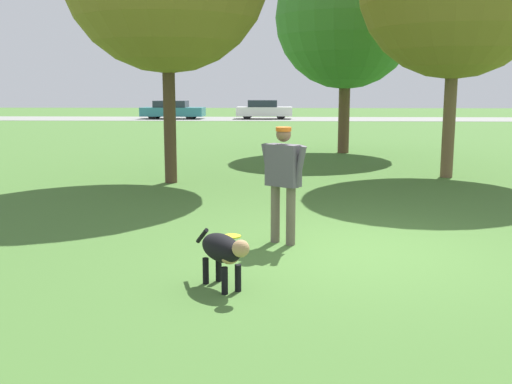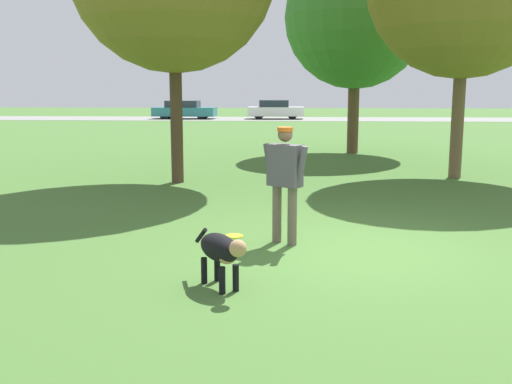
{
  "view_description": "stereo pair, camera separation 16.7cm",
  "coord_description": "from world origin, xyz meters",
  "px_view_note": "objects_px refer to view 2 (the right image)",
  "views": [
    {
      "loc": [
        -0.99,
        -7.89,
        2.16
      ],
      "look_at": [
        -1.29,
        -0.64,
        0.9
      ],
      "focal_mm": 42.0,
      "sensor_mm": 36.0,
      "label": 1
    },
    {
      "loc": [
        -0.82,
        -7.88,
        2.16
      ],
      "look_at": [
        -1.29,
        -0.64,
        0.9
      ],
      "focal_mm": 42.0,
      "sensor_mm": 36.0,
      "label": 2
    }
  ],
  "objects_px": {
    "parked_car_teal": "(184,110)",
    "parked_car_white": "(275,110)",
    "dog": "(221,250)",
    "tree_mid_center": "(356,17)",
    "frisbee": "(234,236)",
    "person": "(285,175)"
  },
  "relations": [
    {
      "from": "dog",
      "to": "frisbee",
      "type": "distance_m",
      "value": 2.35
    },
    {
      "from": "dog",
      "to": "parked_car_teal",
      "type": "bearing_deg",
      "value": 155.16
    },
    {
      "from": "dog",
      "to": "tree_mid_center",
      "type": "xyz_separation_m",
      "value": [
        2.74,
        14.15,
        4.02
      ]
    },
    {
      "from": "person",
      "to": "frisbee",
      "type": "xyz_separation_m",
      "value": [
        -0.75,
        0.35,
        -0.97
      ]
    },
    {
      "from": "parked_car_teal",
      "to": "person",
      "type": "bearing_deg",
      "value": -75.34
    },
    {
      "from": "person",
      "to": "dog",
      "type": "height_order",
      "value": "person"
    },
    {
      "from": "tree_mid_center",
      "to": "parked_car_teal",
      "type": "xyz_separation_m",
      "value": [
        -9.9,
        22.59,
        -3.81
      ]
    },
    {
      "from": "tree_mid_center",
      "to": "parked_car_white",
      "type": "distance_m",
      "value": 23.3
    },
    {
      "from": "parked_car_white",
      "to": "parked_car_teal",
      "type": "bearing_deg",
      "value": -179.02
    },
    {
      "from": "frisbee",
      "to": "parked_car_teal",
      "type": "relative_size",
      "value": 0.06
    },
    {
      "from": "frisbee",
      "to": "tree_mid_center",
      "type": "relative_size",
      "value": 0.04
    },
    {
      "from": "parked_car_teal",
      "to": "parked_car_white",
      "type": "xyz_separation_m",
      "value": [
        6.56,
        0.15,
        0.03
      ]
    },
    {
      "from": "dog",
      "to": "parked_car_white",
      "type": "xyz_separation_m",
      "value": [
        -0.6,
        36.89,
        0.24
      ]
    },
    {
      "from": "tree_mid_center",
      "to": "parked_car_white",
      "type": "bearing_deg",
      "value": 98.35
    },
    {
      "from": "dog",
      "to": "parked_car_white",
      "type": "height_order",
      "value": "parked_car_white"
    },
    {
      "from": "tree_mid_center",
      "to": "parked_car_teal",
      "type": "height_order",
      "value": "tree_mid_center"
    },
    {
      "from": "dog",
      "to": "tree_mid_center",
      "type": "height_order",
      "value": "tree_mid_center"
    },
    {
      "from": "person",
      "to": "dog",
      "type": "xyz_separation_m",
      "value": [
        -0.65,
        -1.96,
        -0.55
      ]
    },
    {
      "from": "parked_car_teal",
      "to": "parked_car_white",
      "type": "relative_size",
      "value": 1.14
    },
    {
      "from": "frisbee",
      "to": "person",
      "type": "bearing_deg",
      "value": -24.83
    },
    {
      "from": "tree_mid_center",
      "to": "dog",
      "type": "bearing_deg",
      "value": -100.97
    },
    {
      "from": "tree_mid_center",
      "to": "parked_car_white",
      "type": "height_order",
      "value": "tree_mid_center"
    }
  ]
}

